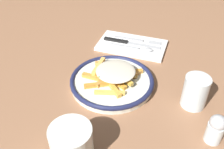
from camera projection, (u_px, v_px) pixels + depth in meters
The scene contains 10 objects.
ground_plane at pixel (112, 85), 0.77m from camera, with size 2.60×2.60×0.00m, color #946648.
plate at pixel (112, 81), 0.76m from camera, with size 0.25×0.25×0.03m.
fries_heap at pixel (114, 73), 0.75m from camera, with size 0.16×0.16×0.04m.
napkin at pixel (132, 45), 0.93m from camera, with size 0.14×0.24×0.01m, color white.
fork at pixel (137, 40), 0.94m from camera, with size 0.03×0.18×0.01m.
knife at pixel (127, 42), 0.93m from camera, with size 0.03×0.21×0.01m.
spoon at pixel (139, 48), 0.90m from camera, with size 0.03×0.15×0.01m.
water_glass at pixel (195, 92), 0.67m from camera, with size 0.07×0.07×0.09m, color silver.
coffee_mug at pixel (71, 144), 0.55m from camera, with size 0.12×0.09×0.09m.
salt_shaker at pixel (216, 129), 0.58m from camera, with size 0.04×0.04×0.08m.
Camera 1 is at (0.54, 0.22, 0.50)m, focal length 41.24 mm.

